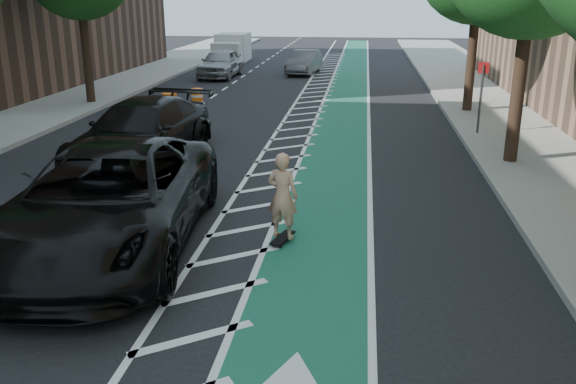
% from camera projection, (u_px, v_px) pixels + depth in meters
% --- Properties ---
extents(ground, '(120.00, 120.00, 0.00)m').
position_uv_depth(ground, '(127.00, 287.00, 10.02)').
color(ground, black).
rests_on(ground, ground).
extents(bike_lane, '(2.00, 90.00, 0.01)m').
position_uv_depth(bike_lane, '(337.00, 147.00, 19.10)').
color(bike_lane, '#1B6048').
rests_on(bike_lane, ground).
extents(buffer_strip, '(1.40, 90.00, 0.01)m').
position_uv_depth(buffer_strip, '(290.00, 146.00, 19.28)').
color(buffer_strip, silver).
rests_on(buffer_strip, ground).
extents(sidewalk_right, '(5.00, 90.00, 0.15)m').
position_uv_depth(sidewalk_right, '(553.00, 151.00, 18.33)').
color(sidewalk_right, gray).
rests_on(sidewalk_right, ground).
extents(curb_right, '(0.12, 90.00, 0.16)m').
position_uv_depth(curb_right, '(470.00, 149.00, 18.61)').
color(curb_right, gray).
rests_on(curb_right, ground).
extents(curb_left, '(0.12, 90.00, 0.16)m').
position_uv_depth(curb_left, '(35.00, 136.00, 20.25)').
color(curb_left, gray).
rests_on(curb_left, ground).
extents(sign_post, '(0.35, 0.08, 2.47)m').
position_uv_depth(sign_post, '(481.00, 97.00, 20.04)').
color(sign_post, '#4C4C4C').
rests_on(sign_post, ground).
extents(skateboard, '(0.43, 0.81, 0.11)m').
position_uv_depth(skateboard, '(283.00, 238.00, 11.82)').
color(skateboard, black).
rests_on(skateboard, ground).
extents(skateboarder, '(0.71, 0.56, 1.69)m').
position_uv_depth(skateboarder, '(283.00, 196.00, 11.55)').
color(skateboarder, tan).
rests_on(skateboarder, skateboard).
extents(suv_near, '(3.80, 7.19, 1.93)m').
position_uv_depth(suv_near, '(109.00, 199.00, 11.30)').
color(suv_near, black).
rests_on(suv_near, ground).
extents(suv_far, '(3.19, 6.29, 1.75)m').
position_uv_depth(suv_far, '(141.00, 133.00, 17.10)').
color(suv_far, black).
rests_on(suv_far, ground).
extents(car_silver, '(2.06, 4.76, 1.60)m').
position_uv_depth(car_silver, '(221.00, 63.00, 34.73)').
color(car_silver, gray).
rests_on(car_silver, ground).
extents(car_grey, '(1.96, 4.31, 1.37)m').
position_uv_depth(car_grey, '(304.00, 62.00, 36.24)').
color(car_grey, slate).
rests_on(car_grey, ground).
extents(box_truck, '(2.11, 4.57, 1.90)m').
position_uv_depth(box_truck, '(232.00, 49.00, 42.71)').
color(box_truck, silver).
rests_on(box_truck, ground).
extents(barrel_a, '(0.68, 0.68, 0.93)m').
position_uv_depth(barrel_a, '(147.00, 148.00, 17.25)').
color(barrel_a, '#F9520D').
rests_on(barrel_a, ground).
extents(barrel_b, '(0.71, 0.71, 0.97)m').
position_uv_depth(barrel_b, '(170.00, 106.00, 23.39)').
color(barrel_b, '#D85C0B').
rests_on(barrel_b, ground).
extents(barrel_c, '(0.61, 0.61, 0.83)m').
position_uv_depth(barrel_c, '(197.00, 99.00, 25.39)').
color(barrel_c, '#FB620D').
rests_on(barrel_c, ground).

